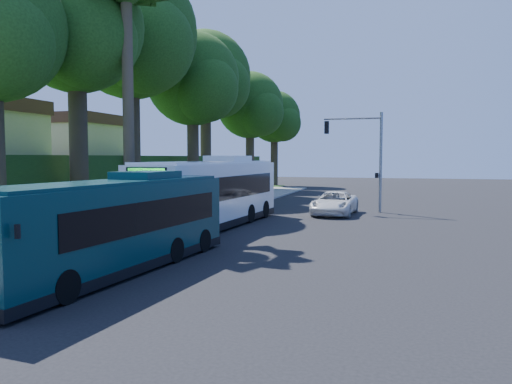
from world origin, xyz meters
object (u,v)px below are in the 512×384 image
(bus_shelter, at_px, (132,197))
(white_bus, at_px, (213,192))
(pickup, at_px, (335,203))
(teal_bus, at_px, (117,223))

(bus_shelter, distance_m, white_bus, 4.44)
(bus_shelter, bearing_deg, white_bus, 38.67)
(white_bus, relative_size, pickup, 2.41)
(bus_shelter, relative_size, pickup, 0.57)
(bus_shelter, height_order, pickup, bus_shelter)
(bus_shelter, xyz_separation_m, pickup, (9.18, 10.59, -1.03))
(bus_shelter, xyz_separation_m, white_bus, (3.46, 2.77, 0.13))
(bus_shelter, height_order, white_bus, white_bus)
(white_bus, relative_size, teal_bus, 1.18)
(bus_shelter, bearing_deg, pickup, 49.07)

